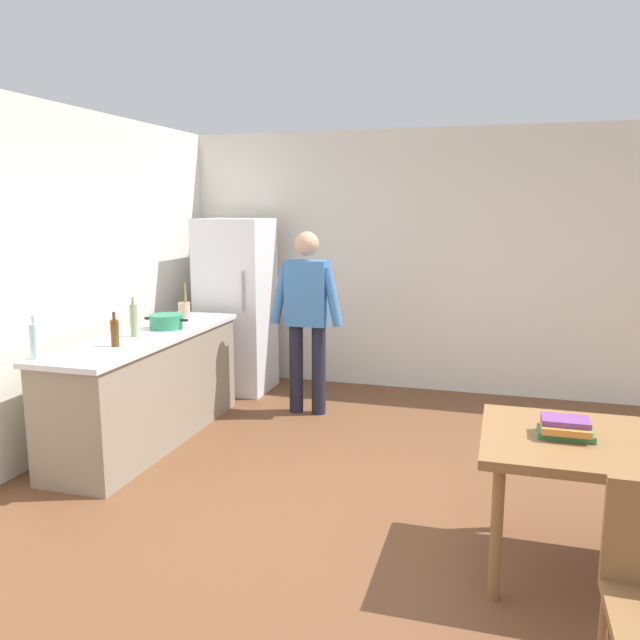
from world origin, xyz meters
name	(u,v)px	position (x,y,z in m)	size (l,w,h in m)	color
ground_plane	(364,516)	(0.00, 0.00, 0.00)	(14.00, 14.00, 0.00)	brown
wall_back	(427,262)	(0.00, 3.00, 1.35)	(6.40, 0.12, 2.70)	silver
wall_left	(26,285)	(-2.60, 0.20, 1.35)	(0.12, 5.60, 2.70)	silver
kitchen_counter	(148,387)	(-2.00, 0.80, 0.45)	(0.64, 2.20, 0.90)	gray
refrigerator	(236,306)	(-1.90, 2.40, 0.90)	(0.70, 0.67, 1.80)	white
person	(307,310)	(-0.95, 1.85, 0.98)	(0.70, 0.22, 1.70)	#1E1E2D
dining_table	(623,456)	(1.40, -0.30, 0.67)	(1.40, 0.90, 0.75)	olive
cooking_pot	(166,321)	(-1.96, 1.07, 0.96)	(0.40, 0.28, 0.12)	#2D845B
utensil_jar	(184,309)	(-2.08, 1.61, 0.98)	(0.11, 0.11, 0.32)	tan
bottle_water_clear	(35,341)	(-2.25, -0.16, 1.03)	(0.07, 0.07, 0.30)	silver
bottle_vinegar_tall	(134,320)	(-2.03, 0.69, 1.04)	(0.06, 0.06, 0.32)	gray
bottle_beer_brown	(115,332)	(-1.96, 0.33, 1.01)	(0.06, 0.06, 0.26)	#5B3314
book_stack	(566,428)	(1.12, -0.31, 0.80)	(0.28, 0.20, 0.10)	#387A47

